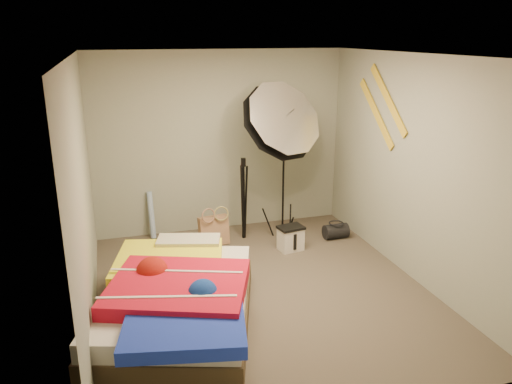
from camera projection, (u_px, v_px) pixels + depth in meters
name	position (u px, v px, depth m)	size (l,w,h in m)	color
floor	(263.00, 291.00, 5.46)	(4.00, 4.00, 0.00)	brown
ceiling	(264.00, 55.00, 4.70)	(4.00, 4.00, 0.00)	silver
wall_back	(220.00, 143.00, 6.90)	(3.50, 3.50, 0.00)	gray
wall_front	(355.00, 266.00, 3.25)	(3.50, 3.50, 0.00)	gray
wall_left	(83.00, 197.00, 4.60)	(4.00, 4.00, 0.00)	gray
wall_right	(413.00, 169.00, 5.56)	(4.00, 4.00, 0.00)	gray
tote_bag	(214.00, 231.00, 6.61)	(0.39, 0.12, 0.39)	tan
wrapping_roll	(151.00, 215.00, 6.82)	(0.07, 0.07, 0.64)	#477AC0
camera_case	(291.00, 239.00, 6.47)	(0.30, 0.21, 0.30)	silver
duffel_bag	(336.00, 231.00, 6.85)	(0.20, 0.20, 0.33)	black
wall_stripe_upper	(388.00, 99.00, 5.88)	(0.02, 1.10, 0.10)	gold
wall_stripe_lower	(376.00, 113.00, 6.17)	(0.02, 1.10, 0.10)	gold
bed	(177.00, 300.00, 4.72)	(1.87, 2.35, 0.57)	#463724
photo_umbrella	(279.00, 123.00, 6.30)	(1.21, 1.00, 2.25)	black
camera_tripod	(244.00, 193.00, 6.70)	(0.07, 0.07, 1.13)	black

